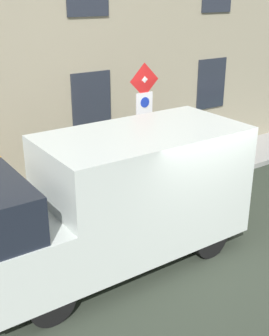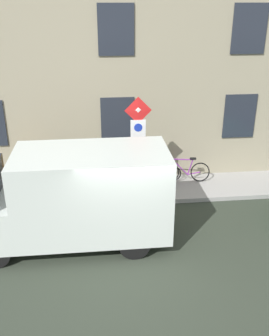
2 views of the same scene
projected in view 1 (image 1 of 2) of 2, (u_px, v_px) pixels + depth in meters
The scene contains 9 objects.
ground_plane at pixel (201, 254), 8.65m from camera, with size 80.00×80.00×0.00m, color #2D3529.
sidewalk_slab at pixel (112, 191), 11.21m from camera, with size 1.83×17.11×0.14m, color #9B9995.
building_facade at pixel (82, 49), 10.89m from camera, with size 0.75×15.11×6.99m.
sign_post_stacked at pixel (144, 112), 10.12m from camera, with size 0.15×0.56×3.11m.
delivery_van at pixel (116, 198), 7.96m from camera, with size 2.00×5.33×2.50m.
bicycle_purple at pixel (171, 154), 12.49m from camera, with size 0.46×1.72×0.89m.
bicycle_black at pixel (142, 161), 11.97m from camera, with size 0.47×1.72×0.89m.
bicycle_green at pixel (111, 169), 11.44m from camera, with size 0.46×1.71×0.89m.
litter_bin at pixel (97, 187), 10.20m from camera, with size 0.44×0.44×0.90m, color #2D5133.
Camera 1 is at (-5.35, 5.25, 4.82)m, focal length 46.65 mm.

